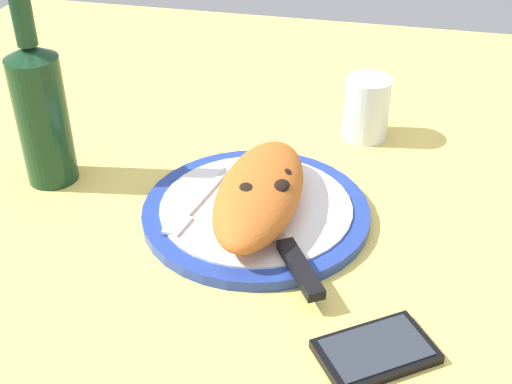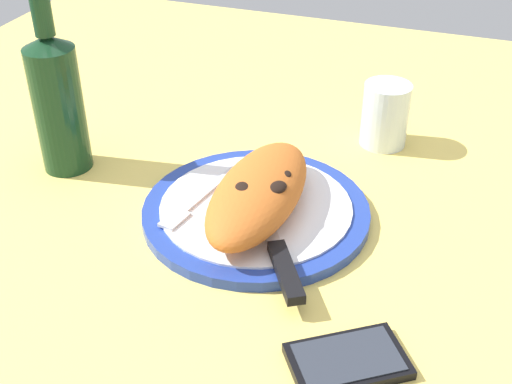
{
  "view_description": "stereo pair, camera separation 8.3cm",
  "coord_description": "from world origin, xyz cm",
  "px_view_note": "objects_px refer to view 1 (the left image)",
  "views": [
    {
      "loc": [
        67.43,
        15.44,
        49.79
      ],
      "look_at": [
        0.0,
        0.0,
        3.73
      ],
      "focal_mm": 46.93,
      "sensor_mm": 36.0,
      "label": 1
    },
    {
      "loc": [
        65.09,
        23.4,
        49.79
      ],
      "look_at": [
        0.0,
        0.0,
        3.73
      ],
      "focal_mm": 46.93,
      "sensor_mm": 36.0,
      "label": 2
    }
  ],
  "objects_px": {
    "plate": "(256,211)",
    "water_glass": "(366,112)",
    "calzone": "(260,192)",
    "knife": "(289,251)",
    "fork": "(197,203)",
    "wine_bottle": "(41,111)",
    "smartphone": "(376,351)"
  },
  "relations": [
    {
      "from": "water_glass",
      "to": "wine_bottle",
      "type": "height_order",
      "value": "wine_bottle"
    },
    {
      "from": "smartphone",
      "to": "calzone",
      "type": "bearing_deg",
      "value": -140.08
    },
    {
      "from": "wine_bottle",
      "to": "calzone",
      "type": "bearing_deg",
      "value": 82.7
    },
    {
      "from": "fork",
      "to": "water_glass",
      "type": "distance_m",
      "value": 0.32
    },
    {
      "from": "fork",
      "to": "wine_bottle",
      "type": "relative_size",
      "value": 0.66
    },
    {
      "from": "plate",
      "to": "fork",
      "type": "relative_size",
      "value": 1.66
    },
    {
      "from": "water_glass",
      "to": "smartphone",
      "type": "bearing_deg",
      "value": 6.6
    },
    {
      "from": "plate",
      "to": "water_glass",
      "type": "xyz_separation_m",
      "value": [
        -0.24,
        0.11,
        0.03
      ]
    },
    {
      "from": "plate",
      "to": "water_glass",
      "type": "distance_m",
      "value": 0.27
    },
    {
      "from": "smartphone",
      "to": "water_glass",
      "type": "distance_m",
      "value": 0.45
    },
    {
      "from": "plate",
      "to": "wine_bottle",
      "type": "distance_m",
      "value": 0.31
    },
    {
      "from": "smartphone",
      "to": "fork",
      "type": "bearing_deg",
      "value": -127.9
    },
    {
      "from": "wine_bottle",
      "to": "knife",
      "type": "bearing_deg",
      "value": 72.09
    },
    {
      "from": "knife",
      "to": "smartphone",
      "type": "height_order",
      "value": "knife"
    },
    {
      "from": "knife",
      "to": "water_glass",
      "type": "xyz_separation_m",
      "value": [
        -0.33,
        0.06,
        0.02
      ]
    },
    {
      "from": "smartphone",
      "to": "wine_bottle",
      "type": "distance_m",
      "value": 0.52
    },
    {
      "from": "calzone",
      "to": "smartphone",
      "type": "distance_m",
      "value": 0.25
    },
    {
      "from": "plate",
      "to": "water_glass",
      "type": "height_order",
      "value": "water_glass"
    },
    {
      "from": "fork",
      "to": "calzone",
      "type": "bearing_deg",
      "value": 92.46
    },
    {
      "from": "smartphone",
      "to": "wine_bottle",
      "type": "relative_size",
      "value": 0.5
    },
    {
      "from": "plate",
      "to": "knife",
      "type": "bearing_deg",
      "value": 33.82
    },
    {
      "from": "knife",
      "to": "wine_bottle",
      "type": "relative_size",
      "value": 0.82
    },
    {
      "from": "water_glass",
      "to": "wine_bottle",
      "type": "xyz_separation_m",
      "value": [
        0.22,
        -0.41,
        0.06
      ]
    },
    {
      "from": "plate",
      "to": "wine_bottle",
      "type": "bearing_deg",
      "value": -95.2
    },
    {
      "from": "calzone",
      "to": "water_glass",
      "type": "height_order",
      "value": "water_glass"
    },
    {
      "from": "plate",
      "to": "calzone",
      "type": "height_order",
      "value": "calzone"
    },
    {
      "from": "plate",
      "to": "knife",
      "type": "relative_size",
      "value": 1.34
    },
    {
      "from": "plate",
      "to": "water_glass",
      "type": "bearing_deg",
      "value": 154.7
    },
    {
      "from": "wine_bottle",
      "to": "water_glass",
      "type": "bearing_deg",
      "value": 117.92
    },
    {
      "from": "fork",
      "to": "knife",
      "type": "distance_m",
      "value": 0.15
    },
    {
      "from": "calzone",
      "to": "knife",
      "type": "distance_m",
      "value": 0.09
    },
    {
      "from": "knife",
      "to": "plate",
      "type": "bearing_deg",
      "value": -146.18
    }
  ]
}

